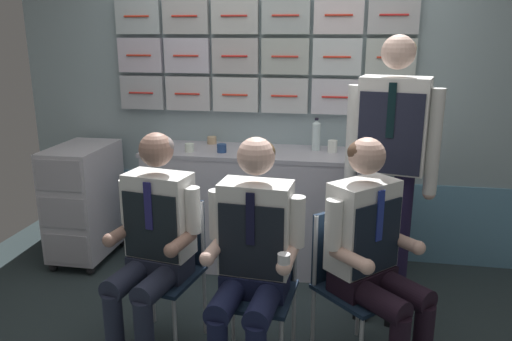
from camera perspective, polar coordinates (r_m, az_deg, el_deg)
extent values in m
cube|color=#8FA4AA|center=(3.98, 2.59, 5.31)|extent=(4.20, 0.06, 2.15)
cube|color=#5E91AF|center=(4.14, 2.40, -5.09)|extent=(4.12, 0.01, 0.64)
cube|color=#B3B7BC|center=(4.17, -12.79, 8.69)|extent=(0.36, 0.06, 0.27)
cylinder|color=red|center=(4.14, -13.00, 8.62)|extent=(0.20, 0.01, 0.01)
cube|color=silver|center=(4.04, -7.70, 8.72)|extent=(0.36, 0.06, 0.27)
cylinder|color=red|center=(4.00, -7.87, 8.65)|extent=(0.20, 0.01, 0.01)
cube|color=silver|center=(3.94, -2.31, 8.67)|extent=(0.36, 0.06, 0.27)
cylinder|color=red|center=(3.90, -2.44, 8.61)|extent=(0.20, 0.01, 0.01)
cube|color=silver|center=(3.88, 3.30, 8.55)|extent=(0.36, 0.06, 0.27)
cylinder|color=red|center=(3.84, 3.23, 8.48)|extent=(0.20, 0.01, 0.01)
cube|color=silver|center=(3.85, 9.05, 8.33)|extent=(0.36, 0.06, 0.27)
cylinder|color=red|center=(3.81, 9.03, 8.26)|extent=(0.20, 0.01, 0.01)
cube|color=silver|center=(3.86, 14.81, 8.04)|extent=(0.36, 0.06, 0.27)
cylinder|color=red|center=(3.82, 14.85, 7.96)|extent=(0.20, 0.01, 0.01)
cube|color=silver|center=(4.15, -13.04, 12.70)|extent=(0.36, 0.06, 0.27)
cylinder|color=red|center=(4.12, -13.25, 12.67)|extent=(0.20, 0.01, 0.01)
cube|color=silver|center=(4.02, -7.86, 12.87)|extent=(0.36, 0.06, 0.27)
cylinder|color=red|center=(3.98, -8.03, 12.84)|extent=(0.20, 0.01, 0.01)
cube|color=#BBB8B6|center=(3.92, -2.36, 12.93)|extent=(0.36, 0.06, 0.27)
cylinder|color=red|center=(3.88, -2.49, 12.91)|extent=(0.20, 0.01, 0.01)
cube|color=#AEB7AF|center=(3.85, 3.37, 12.88)|extent=(0.36, 0.06, 0.27)
cylinder|color=red|center=(3.81, 3.30, 12.85)|extent=(0.20, 0.01, 0.01)
cube|color=silver|center=(3.82, 9.24, 12.69)|extent=(0.36, 0.06, 0.27)
cylinder|color=red|center=(3.79, 9.22, 12.67)|extent=(0.20, 0.01, 0.01)
cube|color=#B5BFB7|center=(3.84, 15.11, 12.37)|extent=(0.36, 0.06, 0.27)
cylinder|color=red|center=(3.80, 15.16, 12.35)|extent=(0.20, 0.01, 0.01)
cube|color=#B3C0C2|center=(4.15, -13.29, 16.74)|extent=(0.36, 0.06, 0.27)
cylinder|color=red|center=(4.11, -13.51, 16.74)|extent=(0.20, 0.01, 0.01)
cube|color=#B7B8B6|center=(4.02, -8.02, 17.05)|extent=(0.36, 0.06, 0.27)
cylinder|color=red|center=(3.98, -8.19, 17.06)|extent=(0.20, 0.01, 0.01)
cube|color=#BBBFBB|center=(3.91, -2.41, 17.22)|extent=(0.36, 0.06, 0.27)
cylinder|color=red|center=(3.88, -2.54, 17.24)|extent=(0.20, 0.01, 0.01)
cube|color=#A9B5B4|center=(3.85, 3.44, 17.24)|extent=(0.36, 0.06, 0.27)
cylinder|color=red|center=(3.81, 3.37, 17.26)|extent=(0.20, 0.01, 0.01)
cube|color=silver|center=(3.82, 9.43, 17.08)|extent=(0.36, 0.06, 0.27)
cylinder|color=red|center=(3.78, 9.42, 17.10)|extent=(0.20, 0.01, 0.01)
cube|color=#B4B6B9|center=(3.83, 15.43, 16.74)|extent=(0.36, 0.06, 0.27)
cylinder|color=red|center=(3.80, 15.48, 16.76)|extent=(0.20, 0.01, 0.01)
cube|color=silver|center=(3.87, 0.71, -4.60)|extent=(1.75, 0.52, 0.89)
cube|color=#AFACB6|center=(3.74, 0.73, 2.04)|extent=(1.79, 0.53, 0.03)
sphere|color=black|center=(4.22, -22.11, -10.13)|extent=(0.07, 0.07, 0.07)
sphere|color=black|center=(4.07, -18.34, -10.72)|extent=(0.07, 0.07, 0.07)
sphere|color=black|center=(4.64, -18.54, -7.39)|extent=(0.07, 0.07, 0.07)
sphere|color=black|center=(4.51, -15.04, -7.80)|extent=(0.07, 0.07, 0.07)
cube|color=silver|center=(4.19, -18.98, -3.13)|extent=(0.40, 0.64, 0.86)
cube|color=#AEAAB3|center=(4.03, -20.84, -8.42)|extent=(0.35, 0.01, 0.23)
cube|color=#AEAAB3|center=(3.93, -21.24, -4.58)|extent=(0.35, 0.01, 0.23)
cube|color=#AEAAB3|center=(3.84, -21.65, -0.56)|extent=(0.35, 0.01, 0.23)
cylinder|color=#28282D|center=(3.83, -21.65, 1.31)|extent=(0.32, 0.02, 0.02)
cylinder|color=#A8AAAF|center=(3.03, -15.41, -16.25)|extent=(0.02, 0.02, 0.43)
cylinder|color=#A8AAAF|center=(2.85, -9.20, -17.95)|extent=(0.02, 0.02, 0.43)
cylinder|color=#A8AAAF|center=(3.28, -11.70, -13.33)|extent=(0.02, 0.02, 0.43)
cylinder|color=#A8AAAF|center=(3.12, -5.88, -14.64)|extent=(0.02, 0.02, 0.43)
cube|color=#132134|center=(2.96, -10.77, -11.75)|extent=(0.46, 0.46, 0.02)
cube|color=#132134|center=(3.02, -9.12, -6.68)|extent=(0.37, 0.09, 0.40)
cylinder|color=#A8AAAF|center=(3.10, -12.14, -6.24)|extent=(0.02, 0.02, 0.40)
cylinder|color=#A8AAAF|center=(2.93, -6.11, -7.26)|extent=(0.02, 0.02, 0.40)
cylinder|color=#1F2436|center=(2.85, -15.85, -17.16)|extent=(0.10, 0.10, 0.42)
cylinder|color=#1F2436|center=(2.75, -12.59, -18.12)|extent=(0.10, 0.10, 0.42)
cylinder|color=#1F2436|center=(2.85, -14.20, -11.67)|extent=(0.19, 0.39, 0.13)
cylinder|color=#1F2436|center=(2.76, -10.97, -12.42)|extent=(0.19, 0.39, 0.13)
cube|color=#1F2436|center=(2.92, -10.84, -10.51)|extent=(0.36, 0.26, 0.12)
cube|color=white|center=(2.83, -10.93, -4.95)|extent=(0.38, 0.25, 0.47)
cube|color=black|center=(2.76, -11.98, -6.36)|extent=(0.32, 0.07, 0.38)
cube|color=navy|center=(2.71, -12.22, -4.02)|extent=(0.04, 0.02, 0.26)
cylinder|color=white|center=(2.92, -14.47, -3.44)|extent=(0.08, 0.08, 0.25)
cylinder|color=#9D7463|center=(2.88, -15.14, -6.90)|extent=(0.11, 0.24, 0.07)
sphere|color=#9D7463|center=(2.80, -16.38, -7.65)|extent=(0.08, 0.08, 0.08)
cylinder|color=white|center=(2.71, -7.23, -4.51)|extent=(0.08, 0.08, 0.25)
cylinder|color=#9D7463|center=(2.69, -8.55, -8.13)|extent=(0.11, 0.24, 0.07)
sphere|color=#9D7463|center=(2.60, -9.67, -8.98)|extent=(0.08, 0.08, 0.08)
sphere|color=#9D7463|center=(2.72, -11.33, 2.34)|extent=(0.19, 0.19, 0.19)
ellipsoid|color=gray|center=(2.73, -11.19, 2.75)|extent=(0.21, 0.20, 0.13)
cylinder|color=#A8AAAF|center=(3.03, -2.63, -15.59)|extent=(0.02, 0.02, 0.43)
cylinder|color=#A8AAAF|center=(2.96, 4.33, -16.46)|extent=(0.02, 0.02, 0.43)
cube|color=#132134|center=(2.72, -0.11, -13.95)|extent=(0.43, 0.43, 0.02)
cube|color=#132134|center=(2.80, 0.88, -8.32)|extent=(0.37, 0.06, 0.40)
cylinder|color=#A8AAAF|center=(2.83, -2.74, -8.02)|extent=(0.02, 0.02, 0.40)
cylinder|color=#A8AAAF|center=(2.75, 4.52, -8.75)|extent=(0.02, 0.02, 0.40)
cylinder|color=#141936|center=(2.57, -3.20, -14.31)|extent=(0.16, 0.39, 0.13)
cylinder|color=#141936|center=(2.53, 1.01, -14.86)|extent=(0.16, 0.39, 0.13)
cube|color=#141936|center=(2.69, -0.11, -12.63)|extent=(0.36, 0.23, 0.12)
cube|color=white|center=(2.58, 0.00, -6.51)|extent=(0.38, 0.23, 0.48)
cube|color=black|center=(2.50, -0.61, -8.20)|extent=(0.33, 0.04, 0.39)
cube|color=black|center=(2.45, -0.66, -5.58)|extent=(0.04, 0.01, 0.27)
cylinder|color=white|center=(2.62, -4.49, -4.99)|extent=(0.08, 0.08, 0.26)
cylinder|color=beige|center=(2.58, -4.79, -8.99)|extent=(0.09, 0.25, 0.07)
sphere|color=beige|center=(2.48, -5.62, -9.99)|extent=(0.08, 0.08, 0.08)
cylinder|color=white|center=(2.52, 4.67, -5.83)|extent=(0.08, 0.08, 0.26)
cylinder|color=beige|center=(2.48, 3.69, -9.92)|extent=(0.09, 0.25, 0.07)
sphere|color=beige|center=(2.39, 3.19, -11.01)|extent=(0.08, 0.08, 0.08)
cylinder|color=white|center=(2.37, 3.20, -10.14)|extent=(0.06, 0.06, 0.06)
sphere|color=beige|center=(2.46, 0.00, 1.64)|extent=(0.19, 0.19, 0.19)
ellipsoid|color=brown|center=(2.47, 0.08, 2.11)|extent=(0.20, 0.19, 0.13)
cylinder|color=#A8AAAF|center=(2.95, 16.86, -17.20)|extent=(0.02, 0.02, 0.43)
cylinder|color=#A8AAAF|center=(2.93, 6.50, -16.86)|extent=(0.02, 0.02, 0.43)
cylinder|color=#A8AAAF|center=(3.15, 11.60, -14.62)|extent=(0.02, 0.02, 0.43)
cube|color=#132134|center=(2.82, 11.95, -13.24)|extent=(0.57, 0.57, 0.02)
cube|color=#132134|center=(2.84, 9.39, -8.10)|extent=(0.28, 0.28, 0.40)
cylinder|color=#A8AAAF|center=(2.72, 6.78, -9.09)|extent=(0.02, 0.02, 0.40)
cylinder|color=#A8AAAF|center=(2.96, 12.05, -7.29)|extent=(0.02, 0.02, 0.40)
cylinder|color=black|center=(2.63, 13.35, -14.04)|extent=(0.36, 0.36, 0.13)
cylinder|color=black|center=(2.76, 16.00, -12.78)|extent=(0.36, 0.36, 0.13)
cube|color=black|center=(2.79, 12.03, -11.96)|extent=(0.38, 0.38, 0.12)
cube|color=white|center=(2.68, 12.08, -6.13)|extent=(0.39, 0.39, 0.48)
cube|color=black|center=(2.63, 13.68, -7.55)|extent=(0.24, 0.24, 0.38)
cube|color=navy|center=(2.58, 13.98, -5.06)|extent=(0.04, 0.04, 0.27)
cylinder|color=white|center=(2.52, 8.87, -6.10)|extent=(0.08, 0.08, 0.26)
cylinder|color=#DAAD99|center=(2.52, 10.76, -9.86)|extent=(0.22, 0.22, 0.07)
sphere|color=#DAAD99|center=(2.45, 12.56, -10.68)|extent=(0.08, 0.08, 0.08)
cylinder|color=white|center=(2.81, 15.07, -4.16)|extent=(0.08, 0.08, 0.26)
cylinder|color=#DAAD99|center=(2.78, 16.27, -7.72)|extent=(0.22, 0.22, 0.07)
sphere|color=#DAAD99|center=(2.72, 18.03, -8.39)|extent=(0.08, 0.08, 0.08)
sphere|color=#DAAD99|center=(2.56, 12.54, 1.63)|extent=(0.19, 0.19, 0.19)
ellipsoid|color=brown|center=(2.57, 12.33, 2.06)|extent=(0.25, 0.25, 0.13)
cube|color=black|center=(3.48, 12.15, -15.03)|extent=(0.14, 0.25, 0.06)
cube|color=black|center=(3.46, 15.52, -15.49)|extent=(0.14, 0.25, 0.06)
cylinder|color=#1D1736|center=(3.29, 12.91, -7.48)|extent=(0.12, 0.12, 0.91)
cylinder|color=#1D1736|center=(3.27, 16.03, -7.86)|extent=(0.12, 0.12, 0.91)
cube|color=white|center=(3.07, 15.38, 5.07)|extent=(0.43, 0.31, 0.56)
cube|color=#1E2133|center=(2.96, 15.01, 4.06)|extent=(0.36, 0.09, 0.47)
cube|color=black|center=(2.93, 15.17, 6.61)|extent=(0.04, 0.02, 0.31)
cylinder|color=white|center=(3.12, 10.97, 3.89)|extent=(0.08, 0.08, 0.62)
sphere|color=beige|center=(3.20, 10.69, -1.56)|extent=(0.08, 0.08, 0.08)
cylinder|color=white|center=(3.06, 19.65, 3.04)|extent=(0.08, 0.08, 0.62)
sphere|color=beige|center=(3.14, 19.14, -2.50)|extent=(0.08, 0.08, 0.08)
sphere|color=beige|center=(3.03, 15.96, 12.87)|extent=(0.20, 0.20, 0.20)
ellipsoid|color=tan|center=(3.04, 16.02, 13.21)|extent=(0.23, 0.22, 0.14)
cylinder|color=silver|center=(3.66, 11.89, 3.43)|extent=(0.07, 0.07, 0.22)
cone|color=silver|center=(3.64, 12.00, 5.34)|extent=(0.07, 0.07, 0.02)
cylinder|color=red|center=(3.63, 12.02, 5.68)|extent=(0.03, 0.03, 0.02)
cylinder|color=silver|center=(3.77, 6.88, 3.83)|extent=(0.06, 0.06, 0.20)
cone|color=silver|center=(3.75, 6.93, 5.51)|extent=(0.06, 0.06, 0.02)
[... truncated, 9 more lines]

